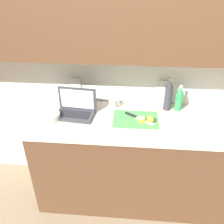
{
  "coord_description": "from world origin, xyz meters",
  "views": [
    {
      "loc": [
        -0.15,
        -1.72,
        2.05
      ],
      "look_at": [
        -0.29,
        -0.01,
        1.01
      ],
      "focal_mm": 38.0,
      "sensor_mm": 36.0,
      "label": 1
    }
  ],
  "objects": [
    {
      "name": "bowl_white",
      "position": [
        -0.82,
        -0.05,
        0.96
      ],
      "size": [
        0.16,
        0.16,
        0.05
      ],
      "color": "beige",
      "rests_on": "counter_unit"
    },
    {
      "name": "lemon_whole_beside",
      "position": [
        0.03,
        -0.04,
        0.97
      ],
      "size": [
        0.06,
        0.06,
        0.06
      ],
      "color": "yellow",
      "rests_on": "cutting_board"
    },
    {
      "name": "laptop",
      "position": [
        -0.62,
        0.06,
        0.99
      ],
      "size": [
        0.36,
        0.25,
        0.23
      ],
      "rotation": [
        0.0,
        0.0,
        -0.11
      ],
      "color": "#333338",
      "rests_on": "counter_unit"
    },
    {
      "name": "measuring_cup",
      "position": [
        -0.3,
        0.21,
        0.98
      ],
      "size": [
        0.1,
        0.08,
        0.09
      ],
      "color": "silver",
      "rests_on": "counter_unit"
    },
    {
      "name": "cutting_board",
      "position": [
        -0.09,
        0.01,
        0.94
      ],
      "size": [
        0.38,
        0.28,
        0.01
      ],
      "primitive_type": "cube",
      "color": "#4C9E51",
      "rests_on": "counter_unit"
    },
    {
      "name": "counter_unit",
      "position": [
        0.02,
        0.0,
        0.48
      ],
      "size": [
        2.04,
        0.65,
        0.93
      ],
      "color": "brown",
      "rests_on": "ground_plane"
    },
    {
      "name": "bottle_green_soda",
      "position": [
        0.3,
        0.22,
        1.04
      ],
      "size": [
        0.07,
        0.07,
        0.24
      ],
      "color": "#2D934C",
      "rests_on": "counter_unit"
    },
    {
      "name": "wall_back",
      "position": [
        -0.0,
        0.25,
        1.56
      ],
      "size": [
        5.2,
        0.38,
        2.6
      ],
      "color": "white",
      "rests_on": "ground_plane"
    },
    {
      "name": "knife",
      "position": [
        -0.1,
        0.04,
        0.95
      ],
      "size": [
        0.26,
        0.18,
        0.02
      ],
      "rotation": [
        0.0,
        0.0,
        -0.57
      ],
      "color": "silver",
      "rests_on": "cutting_board"
    },
    {
      "name": "ground_plane",
      "position": [
        0.0,
        0.0,
        0.0
      ],
      "size": [
        12.0,
        12.0,
        0.0
      ],
      "primitive_type": "plane",
      "color": "#847056",
      "rests_on": "ground"
    },
    {
      "name": "lemon_half_cut",
      "position": [
        -0.05,
        -0.02,
        0.96
      ],
      "size": [
        0.06,
        0.06,
        0.03
      ],
      "color": "yellow",
      "rests_on": "cutting_board"
    },
    {
      "name": "bottle_oil_tall",
      "position": [
        0.2,
        0.22,
        1.08
      ],
      "size": [
        0.07,
        0.07,
        0.31
      ],
      "color": "#333338",
      "rests_on": "counter_unit"
    }
  ]
}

